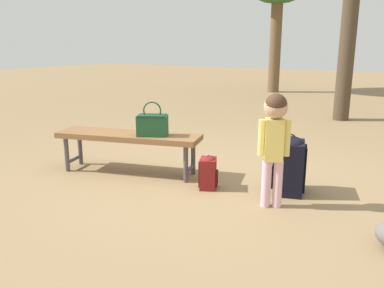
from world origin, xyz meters
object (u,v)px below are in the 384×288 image
(backpack_large, at_px, (290,164))
(child_standing, at_px, (274,133))
(park_bench, at_px, (129,138))
(handbag, at_px, (152,124))
(backpack_small, at_px, (208,171))

(backpack_large, bearing_deg, child_standing, -92.17)
(park_bench, bearing_deg, handbag, 9.23)
(park_bench, height_order, backpack_small, park_bench)
(backpack_large, bearing_deg, park_bench, -169.04)
(park_bench, distance_m, handbag, 0.35)
(park_bench, xyz_separation_m, handbag, (0.30, 0.05, 0.18))
(child_standing, xyz_separation_m, backpack_large, (0.02, 0.42, -0.38))
(child_standing, bearing_deg, backpack_large, 87.83)
(child_standing, height_order, backpack_large, child_standing)
(backpack_large, height_order, backpack_small, backpack_large)
(park_bench, bearing_deg, backpack_small, 1.47)
(handbag, bearing_deg, backpack_small, -1.88)
(handbag, xyz_separation_m, backpack_small, (0.70, -0.02, -0.40))
(child_standing, xyz_separation_m, backpack_small, (-0.70, 0.12, -0.50))
(park_bench, relative_size, backpack_small, 4.70)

